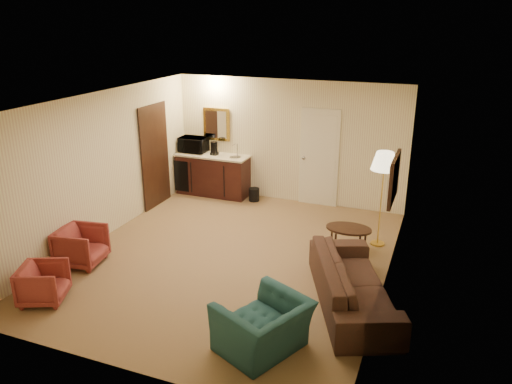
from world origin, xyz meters
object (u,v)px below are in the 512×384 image
at_px(rose_chair_far, 43,282).
at_px(microwave, 193,143).
at_px(sofa, 353,276).
at_px(coffee_maker, 214,148).
at_px(coffee_table, 348,240).
at_px(wetbar_cabinet, 213,175).
at_px(rose_chair_near, 81,244).
at_px(floor_lamp, 381,199).
at_px(waste_bin, 254,195).
at_px(teal_armchair, 263,318).

xyz_separation_m(rose_chair_far, microwave, (-0.25, 4.97, 0.82)).
relative_size(sofa, coffee_maker, 7.90).
bearing_deg(coffee_table, rose_chair_far, -139.68).
distance_m(wetbar_cabinet, microwave, 0.84).
bearing_deg(coffee_maker, rose_chair_far, -92.01).
distance_m(sofa, rose_chair_near, 4.32).
height_order(sofa, floor_lamp, floor_lamp).
height_order(floor_lamp, microwave, floor_lamp).
relative_size(waste_bin, coffee_maker, 0.98).
bearing_deg(waste_bin, coffee_table, -35.70).
height_order(teal_armchair, coffee_maker, coffee_maker).
relative_size(waste_bin, microwave, 0.47).
distance_m(wetbar_cabinet, floor_lamp, 4.09).
xyz_separation_m(sofa, microwave, (-4.30, 3.49, 0.68)).
distance_m(wetbar_cabinet, sofa, 5.11).
xyz_separation_m(sofa, rose_chair_far, (-4.05, -1.48, -0.14)).
xyz_separation_m(rose_chair_far, floor_lamp, (4.10, 3.58, 0.54)).
bearing_deg(microwave, coffee_maker, -6.69).
height_order(rose_chair_far, waste_bin, rose_chair_far).
bearing_deg(coffee_table, teal_armchair, -97.84).
bearing_deg(wetbar_cabinet, teal_armchair, -58.05).
bearing_deg(rose_chair_near, sofa, -94.50).
height_order(teal_armchair, floor_lamp, floor_lamp).
xyz_separation_m(teal_armchair, coffee_table, (0.42, 3.01, -0.22)).
relative_size(teal_armchair, rose_chair_far, 1.64).
height_order(wetbar_cabinet, waste_bin, wetbar_cabinet).
xyz_separation_m(teal_armchair, rose_chair_far, (-3.25, -0.09, -0.13)).
height_order(teal_armchair, rose_chair_far, teal_armchair).
relative_size(coffee_table, microwave, 1.27).
bearing_deg(sofa, coffee_maker, 24.51).
relative_size(rose_chair_near, coffee_table, 0.90).
xyz_separation_m(wetbar_cabinet, coffee_table, (3.41, -1.79, -0.24)).
relative_size(teal_armchair, rose_chair_near, 1.44).
distance_m(rose_chair_far, floor_lamp, 5.47).
bearing_deg(wetbar_cabinet, floor_lamp, -18.92).
distance_m(rose_chair_far, microwave, 5.05).
height_order(wetbar_cabinet, rose_chair_far, wetbar_cabinet).
height_order(coffee_table, coffee_maker, coffee_maker).
relative_size(coffee_table, coffee_maker, 2.66).
relative_size(wetbar_cabinet, sofa, 0.72).
bearing_deg(teal_armchair, rose_chair_far, -63.55).
bearing_deg(coffee_maker, wetbar_cabinet, -157.22).
bearing_deg(sofa, waste_bin, 16.68).
bearing_deg(rose_chair_far, wetbar_cabinet, -25.99).
xyz_separation_m(sofa, teal_armchair, (-0.80, -1.39, -0.01)).
height_order(waste_bin, coffee_maker, coffee_maker).
xyz_separation_m(floor_lamp, microwave, (-4.35, 1.39, 0.28)).
bearing_deg(rose_chair_near, waste_bin, -31.68).
distance_m(coffee_table, microwave, 4.43).
bearing_deg(rose_chair_far, coffee_table, -72.75).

